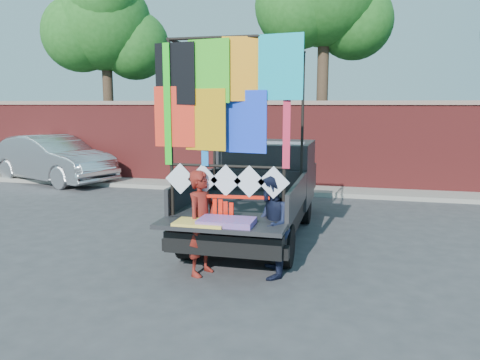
% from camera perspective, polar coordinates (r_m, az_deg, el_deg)
% --- Properties ---
extents(ground, '(90.00, 90.00, 0.00)m').
position_cam_1_polar(ground, '(7.74, -2.61, -9.76)').
color(ground, '#38383A').
rests_on(ground, ground).
extents(brick_wall, '(30.00, 0.45, 2.61)m').
position_cam_1_polar(brick_wall, '(14.21, 5.43, 4.41)').
color(brick_wall, maroon).
rests_on(brick_wall, ground).
extents(curb, '(30.00, 1.20, 0.12)m').
position_cam_1_polar(curb, '(13.69, 4.91, -1.11)').
color(curb, gray).
rests_on(curb, ground).
extents(tree_left, '(4.20, 3.30, 7.05)m').
position_cam_1_polar(tree_left, '(17.58, -16.19, 17.42)').
color(tree_left, '#38281C').
rests_on(tree_left, ground).
extents(pickup_truck, '(2.19, 5.49, 3.46)m').
position_cam_1_polar(pickup_truck, '(9.47, 2.71, -0.77)').
color(pickup_truck, black).
rests_on(pickup_truck, ground).
extents(sedan, '(4.91, 3.07, 1.53)m').
position_cam_1_polar(sedan, '(16.29, -21.91, 2.42)').
color(sedan, silver).
rests_on(sedan, ground).
extents(woman, '(0.53, 0.66, 1.57)m').
position_cam_1_polar(woman, '(6.95, -4.68, -5.24)').
color(woman, maroon).
rests_on(woman, ground).
extents(man, '(0.71, 0.85, 1.55)m').
position_cam_1_polar(man, '(6.84, 3.71, -5.55)').
color(man, black).
rests_on(man, ground).
extents(streamer_bundle, '(0.99, 0.14, 0.68)m').
position_cam_1_polar(streamer_bundle, '(6.84, -1.43, -3.68)').
color(streamer_bundle, '#FF210D').
rests_on(streamer_bundle, ground).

